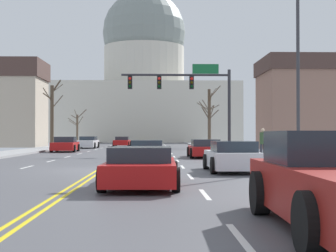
{
  "coord_description": "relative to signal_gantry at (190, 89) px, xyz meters",
  "views": [
    {
      "loc": [
        2.3,
        -20.86,
        1.48
      ],
      "look_at": [
        3.47,
        28.24,
        2.29
      ],
      "focal_mm": 53.82,
      "sensor_mm": 36.0,
      "label": 1
    }
  ],
  "objects": [
    {
      "name": "street_lamp_right",
      "position": [
        3.23,
        -15.51,
        0.0
      ],
      "size": [
        1.98,
        0.24,
        7.88
      ],
      "color": "#333338",
      "rests_on": "ground"
    },
    {
      "name": "ground",
      "position": [
        -4.72,
        -15.35,
        -4.74
      ],
      "size": [
        20.0,
        180.0,
        0.2
      ],
      "color": "#4D4D52"
    },
    {
      "name": "bare_tree_03",
      "position": [
        -13.15,
        32.45,
        -2.32
      ],
      "size": [
        2.65,
        1.73,
        4.75
      ],
      "color": "brown",
      "rests_on": "ground"
    },
    {
      "name": "bare_tree_00",
      "position": [
        3.23,
        16.71,
        -1.97
      ],
      "size": [
        2.02,
        1.84,
        5.58
      ],
      "color": "brown",
      "rests_on": "ground"
    },
    {
      "name": "pedestrian_00",
      "position": [
        3.48,
        -8.53,
        -3.7
      ],
      "size": [
        0.35,
        0.34,
        1.67
      ],
      "color": "#33333D",
      "rests_on": "ground"
    },
    {
      "name": "bare_tree_02",
      "position": [
        3.63,
        20.85,
        -1.23
      ],
      "size": [
        2.61,
        1.54,
        6.85
      ],
      "color": "#4C3D2D",
      "rests_on": "ground"
    },
    {
      "name": "sedan_near_03",
      "position": [
        -2.84,
        -21.97,
        -4.22
      ],
      "size": [
        2.18,
        4.71,
        1.13
      ],
      "color": "#B71414",
      "rests_on": "ground"
    },
    {
      "name": "sedan_oncoming_01",
      "position": [
        -9.68,
        17.56,
        -4.16
      ],
      "size": [
        2.09,
        4.66,
        1.25
      ],
      "color": "silver",
      "rests_on": "ground"
    },
    {
      "name": "signal_gantry",
      "position": [
        0.0,
        0.0,
        0.0
      ],
      "size": [
        7.91,
        0.41,
        6.42
      ],
      "color": "#28282D",
      "rests_on": "ground"
    },
    {
      "name": "bicycle_parked",
      "position": [
        3.11,
        -12.48,
        -4.27
      ],
      "size": [
        0.12,
        1.77,
        0.85
      ],
      "color": "black",
      "rests_on": "ground"
    },
    {
      "name": "sedan_near_02",
      "position": [
        0.59,
        -16.35,
        -4.18
      ],
      "size": [
        2.01,
        4.33,
        1.21
      ],
      "color": "silver",
      "rests_on": "ground"
    },
    {
      "name": "capitol_building",
      "position": [
        -4.72,
        60.65,
        6.75
      ],
      "size": [
        35.14,
        19.05,
        31.43
      ],
      "color": "beige",
      "rests_on": "ground"
    },
    {
      "name": "sedan_near_01",
      "position": [
        -2.88,
        -9.73,
        -4.21
      ],
      "size": [
        2.08,
        4.44,
        1.17
      ],
      "color": "#9EA3A8",
      "rests_on": "ground"
    },
    {
      "name": "sedan_oncoming_00",
      "position": [
        -10.05,
        6.22,
        -4.16
      ],
      "size": [
        2.17,
        4.46,
        1.27
      ],
      "color": "#B71414",
      "rests_on": "ground"
    },
    {
      "name": "flank_building_01",
      "position": [
        12.49,
        12.24,
        -0.29
      ],
      "size": [
        9.37,
        7.85,
        8.84
      ],
      "color": "#8C6656",
      "rests_on": "ground"
    },
    {
      "name": "sedan_near_00",
      "position": [
        0.69,
        -4.25,
        -4.21
      ],
      "size": [
        2.1,
        4.64,
        1.16
      ],
      "color": "#B71414",
      "rests_on": "ground"
    },
    {
      "name": "bare_tree_01",
      "position": [
        -12.84,
        14.36,
        -1.3
      ],
      "size": [
        2.08,
        1.63,
        6.88
      ],
      "color": "#4C3D2D",
      "rests_on": "ground"
    },
    {
      "name": "sedan_oncoming_02",
      "position": [
        -6.61,
        25.89,
        -4.21
      ],
      "size": [
        2.06,
        4.71,
        1.18
      ],
      "color": "#B71414",
      "rests_on": "ground"
    }
  ]
}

